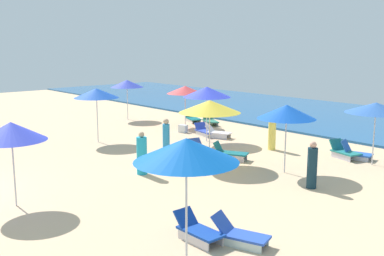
{
  "coord_description": "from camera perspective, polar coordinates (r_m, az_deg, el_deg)",
  "views": [
    {
      "loc": [
        16.12,
        -3.1,
        4.79
      ],
      "look_at": [
        1.48,
        9.72,
        1.21
      ],
      "focal_mm": 43.2,
      "sensor_mm": 36.0,
      "label": 1
    }
  ],
  "objects": [
    {
      "name": "lounge_chair_4_0",
      "position": [
        27.45,
        2.25,
        0.9
      ],
      "size": [
        1.53,
        1.17,
        0.66
      ],
      "rotation": [
        0.0,
        0.0,
        1.13
      ],
      "color": "silver",
      "rests_on": "ground_plane"
    },
    {
      "name": "lounge_chair_4_1",
      "position": [
        28.42,
        0.06,
        1.24
      ],
      "size": [
        1.57,
        1.08,
        0.7
      ],
      "rotation": [
        0.0,
        0.0,
        1.21
      ],
      "color": "silver",
      "rests_on": "ground_plane"
    },
    {
      "name": "beachgoer_3",
      "position": [
        15.93,
        14.61,
        -4.61
      ],
      "size": [
        0.46,
        0.46,
        1.6
      ],
      "rotation": [
        0.0,
        0.0,
        1.03
      ],
      "color": "#14303E",
      "rests_on": "ground_plane"
    },
    {
      "name": "beach_ball_0",
      "position": [
        19.84,
        -6.24,
        -3.15
      ],
      "size": [
        0.31,
        0.31,
        0.31
      ],
      "primitive_type": "sphere",
      "color": "#398EE5",
      "rests_on": "ground_plane"
    },
    {
      "name": "lounge_chair_2_0",
      "position": [
        11.59,
        0.71,
        -12.54
      ],
      "size": [
        1.35,
        0.58,
        0.68
      ],
      "rotation": [
        0.0,
        0.0,
        1.57
      ],
      "color": "silver",
      "rests_on": "ground_plane"
    },
    {
      "name": "cooler_box_1",
      "position": [
        25.13,
        -1.12,
        -0.08
      ],
      "size": [
        0.52,
        0.41,
        0.41
      ],
      "primitive_type": "cube",
      "rotation": [
        0.0,
        0.0,
        3.38
      ],
      "color": "silver",
      "rests_on": "ground_plane"
    },
    {
      "name": "lounge_chair_3_1",
      "position": [
        24.31,
        1.69,
        -0.37
      ],
      "size": [
        1.58,
        0.95,
        0.61
      ],
      "rotation": [
        0.0,
        0.0,
        1.36
      ],
      "color": "silver",
      "rests_on": "ground_plane"
    },
    {
      "name": "umbrella_5",
      "position": [
        18.23,
        2.2,
        2.67
      ],
      "size": [
        2.46,
        2.46,
        2.58
      ],
      "color": "silver",
      "rests_on": "ground_plane"
    },
    {
      "name": "beachgoer_0",
      "position": [
        17.16,
        -6.21,
        -3.3
      ],
      "size": [
        0.4,
        0.4,
        1.6
      ],
      "rotation": [
        0.0,
        0.0,
        0.04
      ],
      "color": "#1F9FC5",
      "rests_on": "ground_plane"
    },
    {
      "name": "lounge_chair_5_1",
      "position": [
        20.15,
        0.96,
        -2.64
      ],
      "size": [
        1.45,
        0.91,
        0.63
      ],
      "rotation": [
        0.0,
        0.0,
        1.36
      ],
      "color": "silver",
      "rests_on": "ground_plane"
    },
    {
      "name": "umbrella_0",
      "position": [
        14.4,
        -21.43,
        -0.39
      ],
      "size": [
        2.04,
        2.04,
        2.55
      ],
      "color": "silver",
      "rests_on": "ground_plane"
    },
    {
      "name": "umbrella_4",
      "position": [
        26.82,
        -0.85,
        4.74
      ],
      "size": [
        2.15,
        2.15,
        2.36
      ],
      "color": "silver",
      "rests_on": "ground_plane"
    },
    {
      "name": "beachgoer_2",
      "position": [
        20.18,
        -3.21,
        -1.13
      ],
      "size": [
        0.4,
        0.4,
        1.57
      ],
      "rotation": [
        0.0,
        0.0,
        1.23
      ],
      "color": "#2987C6",
      "rests_on": "ground_plane"
    },
    {
      "name": "umbrella_2",
      "position": [
        10.0,
        -0.72,
        -2.75
      ],
      "size": [
        2.32,
        2.32,
        2.78
      ],
      "color": "silver",
      "rests_on": "ground_plane"
    },
    {
      "name": "umbrella_3",
      "position": [
        22.55,
        1.85,
        4.47
      ],
      "size": [
        2.35,
        2.35,
        2.71
      ],
      "color": "silver",
      "rests_on": "ground_plane"
    },
    {
      "name": "lounge_chair_8_1",
      "position": [
        20.54,
        18.27,
        -2.8
      ],
      "size": [
        1.44,
        0.97,
        0.73
      ],
      "rotation": [
        0.0,
        0.0,
        1.31
      ],
      "color": "silver",
      "rests_on": "ground_plane"
    },
    {
      "name": "ocean",
      "position": [
        31.55,
        17.48,
        1.33
      ],
      "size": [
        60.0,
        12.81,
        0.12
      ],
      "primitive_type": "cube",
      "color": "#225D99",
      "rests_on": "ground_plane"
    },
    {
      "name": "umbrella_1",
      "position": [
        17.3,
        11.6,
        1.97
      ],
      "size": [
        2.17,
        2.17,
        2.57
      ],
      "color": "silver",
      "rests_on": "ground_plane"
    },
    {
      "name": "lounge_chair_5_0",
      "position": [
        19.3,
        4.66,
        -3.12
      ],
      "size": [
        1.52,
        1.15,
        0.73
      ],
      "rotation": [
        0.0,
        0.0,
        2.04
      ],
      "color": "silver",
      "rests_on": "ground_plane"
    },
    {
      "name": "beachgoer_1",
      "position": [
        21.28,
        9.86,
        -0.61
      ],
      "size": [
        0.47,
        0.47,
        1.65
      ],
      "rotation": [
        0.0,
        0.0,
        5.71
      ],
      "color": "#F9E05A",
      "rests_on": "ground_plane"
    },
    {
      "name": "lounge_chair_2_1",
      "position": [
        11.48,
        5.84,
        -12.93
      ],
      "size": [
        1.49,
        0.99,
        0.69
      ],
      "rotation": [
        0.0,
        0.0,
        1.91
      ],
      "color": "silver",
      "rests_on": "ground_plane"
    },
    {
      "name": "lounge_chair_3_0",
      "position": [
        23.72,
        3.2,
        -0.6
      ],
      "size": [
        1.42,
        0.97,
        0.63
      ],
      "rotation": [
        0.0,
        0.0,
        1.93
      ],
      "color": "silver",
      "rests_on": "ground_plane"
    },
    {
      "name": "umbrella_7",
      "position": [
        29.47,
        -8.03,
        5.44
      ],
      "size": [
        2.07,
        2.07,
        2.51
      ],
      "color": "silver",
      "rests_on": "ground_plane"
    },
    {
      "name": "umbrella_8",
      "position": [
        19.46,
        21.76,
        2.34
      ],
      "size": [
        2.39,
        2.39,
        2.51
      ],
      "color": "silver",
      "rests_on": "ground_plane"
    },
    {
      "name": "umbrella_6",
      "position": [
        22.84,
        -11.72,
        4.24
      ],
      "size": [
        2.17,
        2.17,
        2.65
      ],
      "color": "silver",
      "rests_on": "ground_plane"
    },
    {
      "name": "lounge_chair_8_0",
      "position": [
        20.57,
        19.49,
        -2.9
      ],
      "size": [
        1.35,
        0.93,
        0.76
      ],
      "rotation": [
        0.0,
        0.0,
        1.82
      ],
      "color": "silver",
      "rests_on": "ground_plane"
    }
  ]
}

